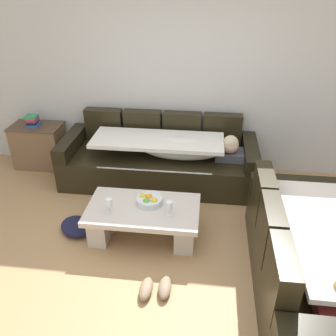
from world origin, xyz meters
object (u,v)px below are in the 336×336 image
object	(u,v)px
couch_along_wall	(162,160)
book_stack_on_cabinet	(33,121)
wine_glass_near_right	(170,206)
side_cabinet	(40,146)
crumpled_garment	(76,226)
fruit_bowl	(149,200)
wine_glass_near_left	(109,203)
couch_near_window	(307,260)
coffee_table	(143,218)
pair_of_shoes	(156,288)

from	to	relation	value
couch_along_wall	book_stack_on_cabinet	world-z (taller)	couch_along_wall
wine_glass_near_right	side_cabinet	world-z (taller)	side_cabinet
side_cabinet	crumpled_garment	size ratio (longest dim) A/B	1.80
fruit_bowl	wine_glass_near_left	bearing A→B (deg)	-152.33
couch_near_window	book_stack_on_cabinet	distance (m)	3.95
coffee_table	wine_glass_near_left	bearing A→B (deg)	-159.87
wine_glass_near_left	book_stack_on_cabinet	world-z (taller)	book_stack_on_cabinet
pair_of_shoes	crumpled_garment	world-z (taller)	crumpled_garment
couch_near_window	book_stack_on_cabinet	size ratio (longest dim) A/B	10.18
couch_along_wall	book_stack_on_cabinet	size ratio (longest dim) A/B	13.08
coffee_table	couch_along_wall	bearing A→B (deg)	87.55
couch_along_wall	fruit_bowl	size ratio (longest dim) A/B	9.25
wine_glass_near_right	book_stack_on_cabinet	distance (m)	2.61
couch_near_window	book_stack_on_cabinet	xyz separation A→B (m)	(-3.42, 1.95, 0.38)
fruit_bowl	crumpled_garment	size ratio (longest dim) A/B	0.70
wine_glass_near_right	fruit_bowl	bearing A→B (deg)	143.96
couch_along_wall	book_stack_on_cabinet	distance (m)	1.93
side_cabinet	pair_of_shoes	size ratio (longest dim) A/B	2.35
book_stack_on_cabinet	wine_glass_near_right	bearing A→B (deg)	-35.14
wine_glass_near_right	pair_of_shoes	distance (m)	0.81
side_cabinet	pair_of_shoes	distance (m)	3.00
coffee_table	fruit_bowl	size ratio (longest dim) A/B	4.29
couch_along_wall	coffee_table	size ratio (longest dim) A/B	2.16
side_cabinet	pair_of_shoes	xyz separation A→B (m)	(2.05, -2.17, -0.28)
fruit_bowl	side_cabinet	world-z (taller)	side_cabinet
side_cabinet	book_stack_on_cabinet	world-z (taller)	book_stack_on_cabinet
side_cabinet	crumpled_garment	bearing A→B (deg)	-54.08
couch_near_window	fruit_bowl	size ratio (longest dim) A/B	7.20
wine_glass_near_right	wine_glass_near_left	bearing A→B (deg)	-177.72
wine_glass_near_left	book_stack_on_cabinet	size ratio (longest dim) A/B	0.84
book_stack_on_cabinet	pair_of_shoes	xyz separation A→B (m)	(2.08, -2.17, -0.67)
couch_along_wall	wine_glass_near_left	size ratio (longest dim) A/B	15.59
book_stack_on_cabinet	wine_glass_near_left	bearing A→B (deg)	-45.36
coffee_table	crumpled_garment	bearing A→B (deg)	-178.87
wine_glass_near_left	side_cabinet	distance (m)	2.13
couch_along_wall	side_cabinet	bearing A→B (deg)	173.13
fruit_bowl	wine_glass_near_right	bearing A→B (deg)	-36.04
book_stack_on_cabinet	pair_of_shoes	world-z (taller)	book_stack_on_cabinet
wine_glass_near_left	book_stack_on_cabinet	bearing A→B (deg)	134.64
couch_near_window	wine_glass_near_left	bearing A→B (deg)	77.40
coffee_table	crumpled_garment	world-z (taller)	coffee_table
coffee_table	wine_glass_near_right	distance (m)	0.40
wine_glass_near_left	side_cabinet	bearing A→B (deg)	134.06
coffee_table	fruit_bowl	bearing A→B (deg)	55.77
coffee_table	book_stack_on_cabinet	world-z (taller)	book_stack_on_cabinet
couch_along_wall	book_stack_on_cabinet	bearing A→B (deg)	173.35
wine_glass_near_right	pair_of_shoes	size ratio (longest dim) A/B	0.54
wine_glass_near_right	crumpled_garment	bearing A→B (deg)	175.72
couch_along_wall	side_cabinet	world-z (taller)	couch_along_wall
couch_near_window	pair_of_shoes	size ratio (longest dim) A/B	6.57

